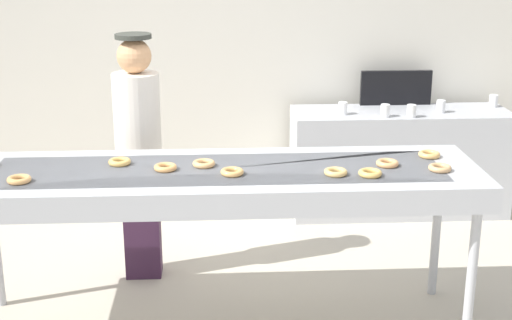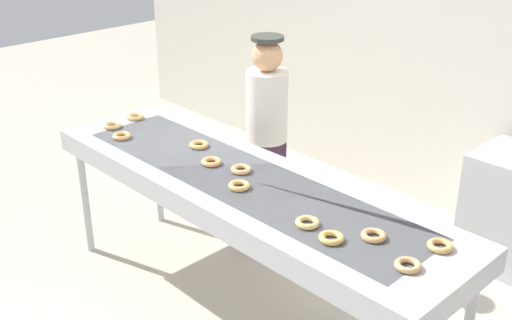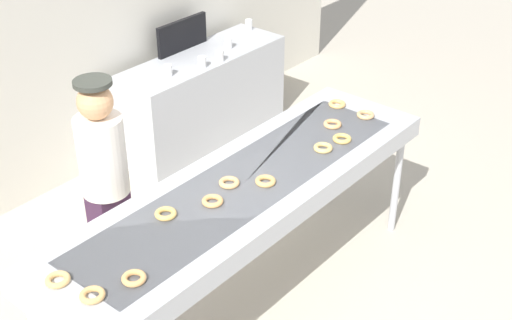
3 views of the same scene
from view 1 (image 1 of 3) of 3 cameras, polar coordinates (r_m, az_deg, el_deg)
name	(u,v)px [view 1 (image 1 of 3)]	position (r m, az deg, el deg)	size (l,w,h in m)	color
back_wall	(215,27)	(6.32, -3.16, 10.22)	(8.00, 0.12, 3.02)	silver
fryer_conveyor	(218,182)	(4.20, -2.93, -1.68)	(2.99, 0.83, 1.00)	#B7BABF
glazed_donut_0	(232,172)	(4.08, -1.86, -0.93)	(0.13, 0.13, 0.03)	#EAAD5F
glazed_donut_1	(440,168)	(4.27, 14.05, -0.60)	(0.13, 0.13, 0.03)	tan
glazed_donut_2	(19,179)	(4.15, -17.87, -1.44)	(0.13, 0.13, 0.03)	#EFAC63
glazed_donut_4	(387,163)	(4.29, 10.13, -0.24)	(0.13, 0.13, 0.03)	#EEA867
glazed_donut_5	(120,162)	(4.33, -10.51, -0.13)	(0.13, 0.13, 0.03)	#EAB85E
glazed_donut_6	(429,154)	(4.51, 13.27, 0.42)	(0.13, 0.13, 0.03)	#E8B162
glazed_donut_7	(370,173)	(4.11, 8.83, -1.00)	(0.13, 0.13, 0.03)	#EDB95C
glazed_donut_8	(336,172)	(4.10, 6.19, -0.93)	(0.13, 0.13, 0.03)	#E8BB6B
glazed_donut_9	(165,167)	(4.19, -7.03, -0.56)	(0.13, 0.13, 0.03)	#EFA85F
glazed_donut_11	(204,163)	(4.23, -4.06, -0.27)	(0.13, 0.13, 0.03)	#EAAF6C
worker_baker	(139,146)	(4.92, -9.09, 1.08)	(0.31, 0.31, 1.67)	#3A1F39
prep_counter	(399,162)	(6.30, 10.98, -0.12)	(1.79, 0.57, 0.87)	#B7BABF
paper_cup_0	(493,101)	(6.51, 17.91, 4.38)	(0.07, 0.07, 0.10)	white
paper_cup_1	(385,111)	(5.95, 9.96, 3.79)	(0.07, 0.07, 0.10)	white
paper_cup_2	(343,108)	(5.97, 6.73, 3.99)	(0.07, 0.07, 0.10)	white
paper_cup_3	(441,106)	(6.19, 14.12, 4.05)	(0.07, 0.07, 0.10)	white
paper_cup_4	(411,111)	(5.97, 11.94, 3.73)	(0.07, 0.07, 0.10)	white
menu_display	(396,88)	(6.37, 10.78, 5.52)	(0.60, 0.04, 0.29)	black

